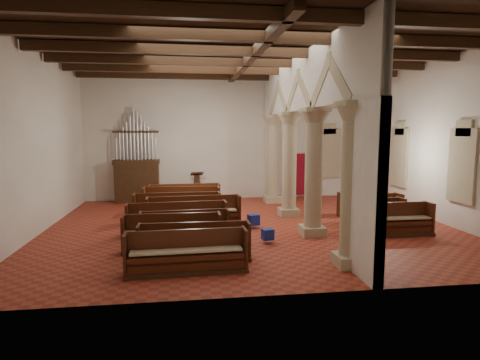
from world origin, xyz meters
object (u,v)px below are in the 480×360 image
Objects in this scene: nave_pew_0 at (187,259)px; processional_banner at (363,185)px; pipe_organ at (137,173)px; lectern at (197,188)px; aisle_pew_0 at (404,224)px.

processional_banner is at bearing 42.63° from nave_pew_0.
lectern is at bearing -0.26° from pipe_organ.
nave_pew_0 is at bearing -112.43° from processional_banner.
nave_pew_0 is at bearing -101.58° from lectern.
nave_pew_0 is (-8.16, -8.12, -0.50)m from processional_banner.
nave_pew_0 is (-0.54, -9.87, -0.26)m from lectern.
processional_banner reaches higher than nave_pew_0.
lectern is at bearing 84.66° from nave_pew_0.
processional_banner is 1.47× the size of aisle_pew_0.
processional_banner is at bearing -21.36° from lectern.
pipe_organ reaches higher than processional_banner.
processional_banner is 11.53m from nave_pew_0.
lectern is at bearing 130.94° from aisle_pew_0.
processional_banner reaches higher than aisle_pew_0.
aisle_pew_0 reaches higher than nave_pew_0.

